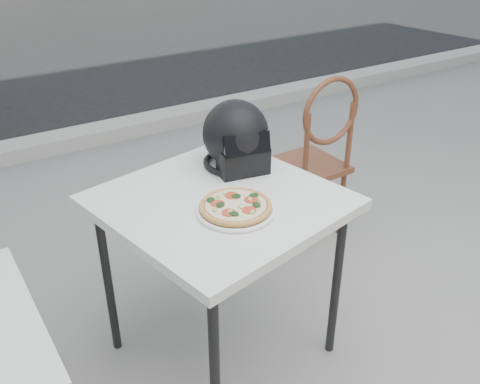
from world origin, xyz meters
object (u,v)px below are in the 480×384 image
helmet (236,138)px  cafe_chair_main (316,150)px  plate (236,211)px  pizza (236,206)px  cafe_table_main (220,213)px

helmet → cafe_chair_main: 0.88m
cafe_chair_main → helmet: bearing=23.0°
plate → helmet: (0.21, 0.34, 0.12)m
pizza → helmet: 0.41m
pizza → helmet: bearing=58.1°
cafe_table_main → helmet: (0.20, 0.21, 0.20)m
helmet → cafe_table_main: bearing=-124.2°
cafe_table_main → pizza: pizza is taller
plate → pizza: (0.00, 0.00, 0.02)m
cafe_chair_main → pizza: bearing=34.0°
helmet → cafe_chair_main: helmet is taller
cafe_table_main → helmet: bearing=45.7°
cafe_table_main → helmet: 0.35m
cafe_table_main → pizza: size_ratio=3.07×
pizza → cafe_chair_main: cafe_chair_main is taller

